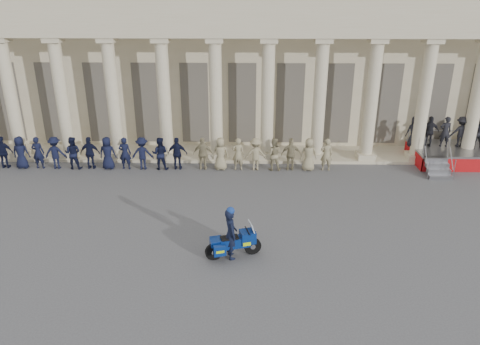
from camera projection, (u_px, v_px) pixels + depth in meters
name	position (u px, v px, depth m)	size (l,w,h in m)	color
ground	(238.00, 238.00, 17.36)	(90.00, 90.00, 0.00)	#49494C
building	(243.00, 54.00, 29.21)	(40.00, 12.50, 9.00)	#C3B592
officer_rank	(138.00, 153.00, 23.31)	(18.75, 0.63, 1.66)	black
reviewing_stand	(454.00, 138.00, 24.03)	(4.78, 3.83, 2.39)	gray
motorcycle	(234.00, 243.00, 16.00)	(1.94, 1.04, 1.27)	black
rider	(231.00, 233.00, 15.81)	(0.61, 0.76, 1.92)	black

